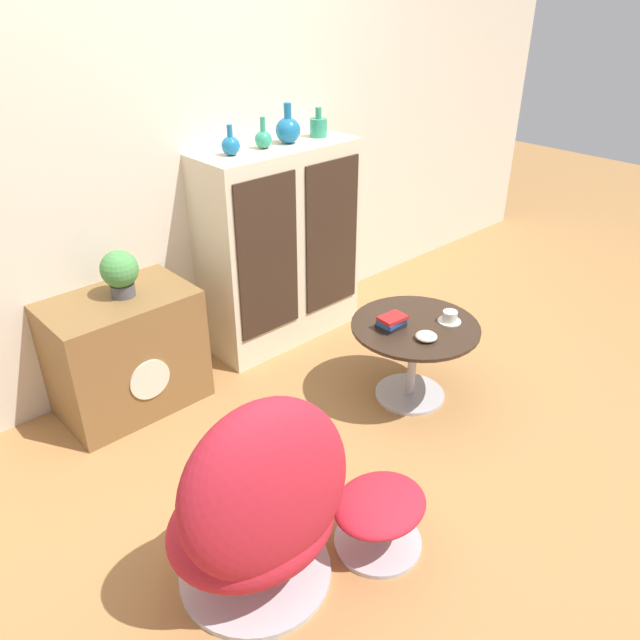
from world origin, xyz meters
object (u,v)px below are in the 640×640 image
Objects in this scene: tv_console at (126,353)px; vase_inner_left at (263,139)px; sideboard at (280,246)px; coffee_table at (414,346)px; vase_rightmost at (318,127)px; teacup at (450,318)px; vase_inner_right at (288,129)px; book_stack at (392,322)px; ottoman at (379,512)px; bowl at (426,336)px; vase_leftmost at (231,145)px; egg_chair at (259,508)px; potted_plant at (120,272)px.

tv_console is 1.32m from vase_inner_left.
coffee_table is (0.07, -0.98, -0.27)m from sideboard.
vase_rightmost is 1.32m from teacup.
coffee_table is at bearing -90.89° from vase_inner_right.
ottoman is at bearing -140.30° from book_stack.
bowl is (-0.22, -0.03, -0.01)m from teacup.
vase_inner_right is at bearing 1.69° from tv_console.
vase_inner_left is 0.40m from vase_rightmost.
vase_inner_right is (0.87, 1.54, 1.07)m from ottoman.
sideboard reaches higher than coffee_table.
coffee_table is 1.35m from vase_inner_right.
sideboard is at bearing -0.75° from vase_leftmost.
tv_console is at bearing 139.60° from coffee_table.
coffee_table is 6.09× the size of bowl.
coffee_table is 4.25× the size of vase_leftmost.
vase_inner_right is (1.32, 1.38, 0.86)m from egg_chair.
ottoman is 2.16m from vase_rightmost.
teacup is 0.23m from bowl.
vase_rightmost is at bearing 76.26° from coffee_table.
sideboard reaches higher than teacup.
vase_rightmost reaches higher than coffee_table.
tv_console reaches higher than ottoman.
egg_chair reaches higher than teacup.
sideboard is 7.17× the size of vase_rightmost.
sideboard is at bearing -179.29° from vase_rightmost.
egg_chair is 5.24× the size of vase_inner_left.
tv_console is at bearing 138.51° from book_stack.
egg_chair is at bearing -131.94° from sideboard.
egg_chair reaches higher than coffee_table.
teacup is at bearing 24.56° from ottoman.
book_stack is (-0.13, -0.92, -0.77)m from vase_inner_right.
vase_rightmost is 1.40m from potted_plant.
ottoman is 3.24× the size of teacup.
coffee_table is 2.82× the size of potted_plant.
sideboard is 1.08m from tv_console.
sideboard is 0.71m from vase_rightmost.
tv_console is 0.83× the size of egg_chair.
tv_console is at bearing 81.85° from egg_chair.
egg_chair is (-0.19, -1.34, 0.07)m from tv_console.
egg_chair reaches higher than ottoman.
teacup reaches higher than coffee_table.
tv_console is 1.46m from vase_inner_right.
ottoman is 1.92m from vase_leftmost.
tv_console is at bearing 134.08° from bowl.
vase_inner_right is (1.13, 0.03, 0.93)m from tv_console.
coffee_table is 3.05× the size of vase_inner_right.
teacup is at bearing -40.45° from potted_plant.
ottoman is at bearing -19.78° from egg_chair.
vase_inner_left is at bearing 65.45° from ottoman.
potted_plant reaches higher than tv_console.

